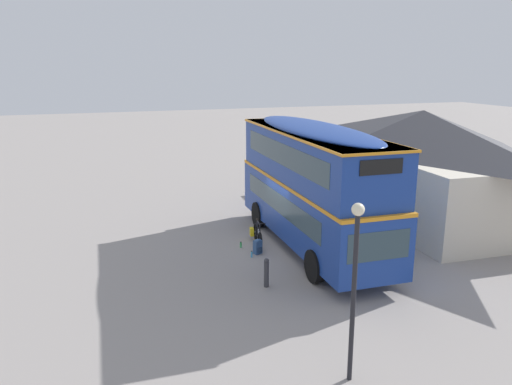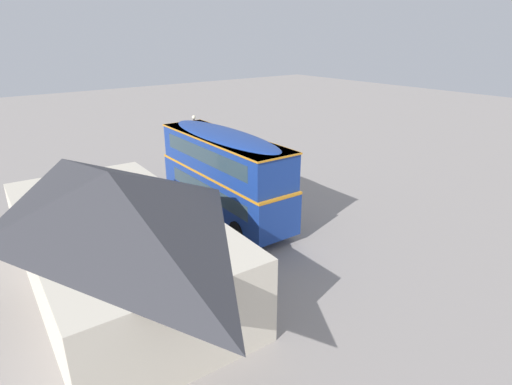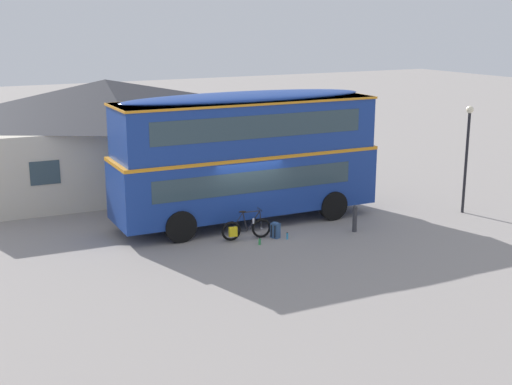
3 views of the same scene
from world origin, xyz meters
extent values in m
plane|color=gray|center=(0.00, 0.00, 0.00)|extent=(120.00, 120.00, 0.00)
cylinder|color=black|center=(3.55, 1.96, 0.55)|extent=(1.11, 0.31, 1.10)
cylinder|color=black|center=(3.48, -0.42, 0.55)|extent=(1.11, 0.31, 1.10)
cylinder|color=black|center=(-2.49, 2.13, 0.55)|extent=(1.11, 0.31, 1.10)
cylinder|color=black|center=(-2.56, -0.25, 0.55)|extent=(1.11, 0.31, 1.10)
cube|color=navy|center=(0.49, 0.86, 1.52)|extent=(9.81, 2.78, 2.10)
cube|color=orange|center=(0.49, 0.86, 2.60)|extent=(9.83, 2.80, 0.12)
cube|color=navy|center=(0.49, 0.86, 3.58)|extent=(9.52, 2.72, 1.90)
ellipsoid|color=navy|center=(0.49, 0.86, 4.61)|extent=(9.32, 2.66, 0.36)
cube|color=#2D424C|center=(5.34, 0.72, 1.77)|extent=(0.12, 2.05, 0.90)
cube|color=black|center=(5.22, 0.72, 4.10)|extent=(0.10, 1.38, 0.44)
cube|color=#2D424C|center=(0.26, -0.38, 1.82)|extent=(7.60, 0.26, 0.76)
cube|color=#2D424C|center=(0.46, -0.36, 3.73)|extent=(7.99, 0.27, 0.80)
cube|color=#2D424C|center=(0.33, 2.10, 1.82)|extent=(7.60, 0.26, 0.76)
cube|color=#2D424C|center=(0.53, 2.07, 3.73)|extent=(7.99, 0.27, 0.80)
cube|color=orange|center=(0.49, 0.86, 4.49)|extent=(9.62, 2.80, 0.08)
torus|color=black|center=(0.08, -1.09, 0.34)|extent=(0.68, 0.19, 0.68)
torus|color=black|center=(-0.99, -0.91, 0.34)|extent=(0.68, 0.19, 0.68)
cylinder|color=#B2B2B7|center=(0.08, -1.09, 0.34)|extent=(0.07, 0.11, 0.05)
cylinder|color=#B2B2B7|center=(-0.99, -0.91, 0.34)|extent=(0.07, 0.11, 0.05)
cylinder|color=black|center=(-0.21, -1.04, 0.62)|extent=(0.49, 0.12, 0.70)
cylinder|color=black|center=(-0.27, -1.03, 0.96)|extent=(0.60, 0.14, 0.05)
cylinder|color=black|center=(-0.50, -0.99, 0.62)|extent=(0.18, 0.07, 0.68)
cylinder|color=black|center=(-0.71, -0.95, 0.31)|extent=(0.56, 0.12, 0.09)
cylinder|color=black|center=(-0.78, -0.94, 0.65)|extent=(0.44, 0.10, 0.63)
cylinder|color=black|center=(0.05, -1.08, 0.65)|extent=(0.10, 0.05, 0.63)
cylinder|color=black|center=(0.02, -1.08, 1.01)|extent=(0.11, 0.46, 0.03)
ellipsoid|color=black|center=(-0.59, -0.97, 0.98)|extent=(0.27, 0.14, 0.06)
cube|color=yellow|center=(-0.99, -1.07, 0.36)|extent=(0.30, 0.19, 0.32)
cylinder|color=silver|center=(-0.21, -1.04, 0.62)|extent=(0.07, 0.07, 0.18)
cube|color=#2D4C7A|center=(0.49, -1.33, 0.26)|extent=(0.31, 0.35, 0.52)
ellipsoid|color=#2D4C7A|center=(0.49, -1.33, 0.52)|extent=(0.29, 0.34, 0.10)
cube|color=navy|center=(0.61, -1.29, 0.18)|extent=(0.11, 0.21, 0.18)
cylinder|color=black|center=(0.35, -1.30, 0.26)|extent=(0.05, 0.05, 0.42)
cylinder|color=black|center=(0.41, -1.45, 0.26)|extent=(0.05, 0.05, 0.42)
cylinder|color=#338CBF|center=(0.77, -1.66, 0.11)|extent=(0.07, 0.07, 0.22)
cylinder|color=black|center=(0.77, -1.66, 0.23)|extent=(0.04, 0.04, 0.03)
cylinder|color=green|center=(-0.33, -1.74, 0.11)|extent=(0.08, 0.08, 0.21)
cylinder|color=black|center=(-0.33, -1.74, 0.22)|extent=(0.05, 0.05, 0.03)
cube|color=beige|center=(-2.57, 7.96, 1.55)|extent=(12.90, 6.82, 3.10)
pyramid|color=#38383D|center=(-2.57, 7.96, 3.96)|extent=(13.31, 7.24, 1.72)
cube|color=#3D2319|center=(-2.72, 4.85, 1.05)|extent=(1.10, 0.09, 2.10)
cube|color=#2D424C|center=(-5.87, 5.00, 1.71)|extent=(1.10, 0.09, 0.90)
cube|color=#2D424C|center=(0.43, 4.70, 1.71)|extent=(1.10, 0.09, 0.90)
cylinder|color=black|center=(8.51, -1.93, 1.94)|extent=(0.11, 0.11, 3.89)
sphere|color=#F2E5BF|center=(8.51, -1.93, 4.01)|extent=(0.28, 0.28, 0.28)
cylinder|color=#333338|center=(3.32, -2.02, 0.42)|extent=(0.16, 0.16, 0.85)
sphere|color=#333338|center=(3.32, -2.02, 0.89)|extent=(0.16, 0.16, 0.16)
camera|label=1|loc=(17.26, -7.19, 6.93)|focal=35.31mm
camera|label=2|loc=(-17.49, 12.56, 9.62)|focal=29.27mm
camera|label=3|loc=(-10.69, -21.10, 7.33)|focal=48.60mm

